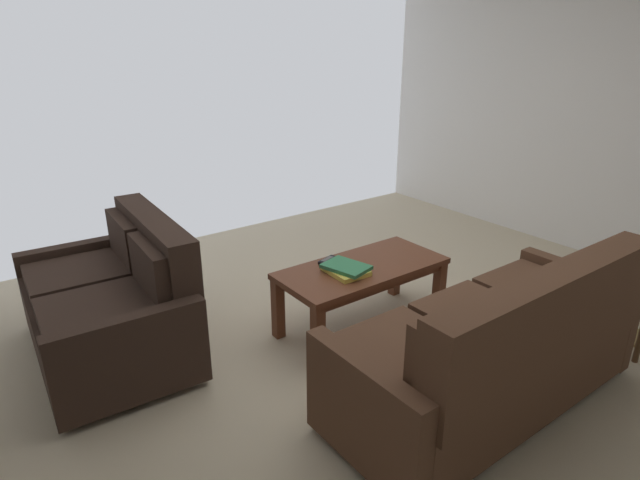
% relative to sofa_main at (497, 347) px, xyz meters
% --- Properties ---
extents(ground_plane, '(5.61, 5.14, 0.01)m').
position_rel_sofa_main_xyz_m(ground_plane, '(0.08, -0.93, -0.40)').
color(ground_plane, beige).
extents(wall_left, '(0.12, 5.14, 2.59)m').
position_rel_sofa_main_xyz_m(wall_left, '(-2.72, -0.93, 0.90)').
color(wall_left, white).
rests_on(wall_left, ground).
extents(sofa_main, '(1.88, 0.80, 0.93)m').
position_rel_sofa_main_xyz_m(sofa_main, '(0.00, 0.00, 0.00)').
color(sofa_main, black).
rests_on(sofa_main, ground).
extents(loveseat_near, '(0.94, 1.42, 0.89)m').
position_rel_sofa_main_xyz_m(loveseat_near, '(1.49, -1.81, -0.02)').
color(loveseat_near, black).
rests_on(loveseat_near, ground).
extents(coffee_table, '(1.20, 0.55, 0.48)m').
position_rel_sofa_main_xyz_m(coffee_table, '(0.00, -1.11, 0.01)').
color(coffee_table, brown).
rests_on(coffee_table, ground).
extents(end_table, '(0.42, 0.42, 0.60)m').
position_rel_sofa_main_xyz_m(end_table, '(-1.30, 0.10, 0.09)').
color(end_table, brown).
rests_on(end_table, ground).
extents(book_stack, '(0.28, 0.34, 0.06)m').
position_rel_sofa_main_xyz_m(book_stack, '(0.17, -1.09, 0.11)').
color(book_stack, '#E0CC4C').
rests_on(book_stack, coffee_table).
extents(tv_remote, '(0.17, 0.09, 0.02)m').
position_rel_sofa_main_xyz_m(tv_remote, '(0.16, -1.32, 0.10)').
color(tv_remote, black).
rests_on(tv_remote, coffee_table).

